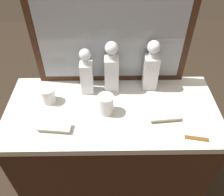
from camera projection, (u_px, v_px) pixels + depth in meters
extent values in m
plane|color=#2D2319|center=(112.00, 186.00, 1.92)|extent=(6.00, 6.00, 0.00)
cube|color=#381E11|center=(112.00, 156.00, 1.62)|extent=(1.13, 0.53, 0.87)
cube|color=silver|center=(112.00, 111.00, 1.31)|extent=(1.17, 0.55, 0.04)
cube|color=#381E11|center=(111.00, 25.00, 1.24)|extent=(0.88, 0.03, 0.72)
cube|color=gray|center=(111.00, 26.00, 1.23)|extent=(0.80, 0.01, 0.64)
cube|color=white|center=(150.00, 72.00, 1.36)|extent=(0.08, 0.08, 0.21)
cube|color=#8C4C14|center=(150.00, 78.00, 1.39)|extent=(0.07, 0.07, 0.13)
cylinder|color=white|center=(153.00, 55.00, 1.28)|extent=(0.04, 0.04, 0.03)
sphere|color=white|center=(154.00, 47.00, 1.25)|extent=(0.07, 0.07, 0.07)
cube|color=white|center=(112.00, 74.00, 1.35)|extent=(0.08, 0.08, 0.21)
cube|color=#8C4C14|center=(112.00, 79.00, 1.37)|extent=(0.07, 0.07, 0.14)
cylinder|color=white|center=(112.00, 56.00, 1.27)|extent=(0.04, 0.04, 0.03)
sphere|color=white|center=(112.00, 48.00, 1.23)|extent=(0.07, 0.07, 0.07)
cube|color=white|center=(87.00, 78.00, 1.34)|extent=(0.07, 0.07, 0.19)
cube|color=#8C4C14|center=(87.00, 82.00, 1.36)|extent=(0.06, 0.06, 0.13)
cylinder|color=white|center=(86.00, 61.00, 1.27)|extent=(0.04, 0.04, 0.03)
sphere|color=white|center=(85.00, 55.00, 1.24)|extent=(0.06, 0.06, 0.06)
cylinder|color=white|center=(106.00, 104.00, 1.25)|extent=(0.08, 0.08, 0.11)
cylinder|color=silver|center=(106.00, 111.00, 1.28)|extent=(0.08, 0.08, 0.01)
cylinder|color=white|center=(48.00, 95.00, 1.31)|extent=(0.08, 0.08, 0.09)
cylinder|color=silver|center=(49.00, 100.00, 1.34)|extent=(0.07, 0.07, 0.01)
cube|color=#B7A88C|center=(55.00, 128.00, 1.19)|extent=(0.16, 0.07, 0.01)
cube|color=#B7B5AD|center=(54.00, 126.00, 1.18)|extent=(0.17, 0.08, 0.01)
cube|color=#B7A88C|center=(164.00, 117.00, 1.24)|extent=(0.15, 0.07, 0.01)
cube|color=#B7B5AD|center=(165.00, 116.00, 1.24)|extent=(0.17, 0.08, 0.01)
cube|color=brown|center=(197.00, 138.00, 1.15)|extent=(0.12, 0.04, 0.01)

